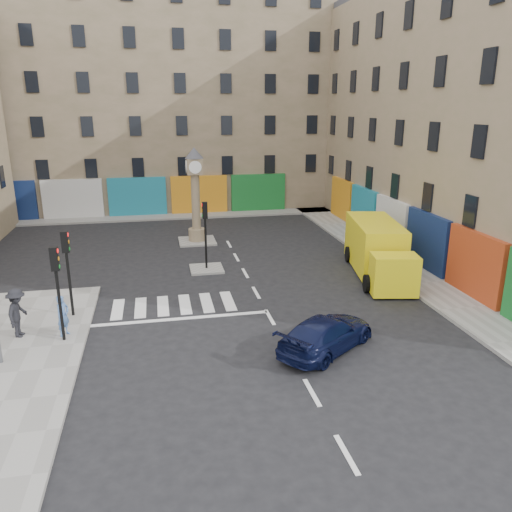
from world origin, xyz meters
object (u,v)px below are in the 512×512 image
object	(u,v)px
traffic_light_island	(205,224)
clock_pillar	(195,189)
yellow_van	(378,250)
traffic_light_left_near	(57,279)
pedestrian_blue	(63,316)
navy_sedan	(326,334)
traffic_light_left_far	(67,260)
pedestrian_dark	(18,313)

from	to	relation	value
traffic_light_island	clock_pillar	size ratio (longest dim) A/B	0.61
traffic_light_island	yellow_van	size ratio (longest dim) A/B	0.48
traffic_light_left_near	clock_pillar	xyz separation A→B (m)	(6.30, 13.80, 0.93)
traffic_light_left_near	clock_pillar	size ratio (longest dim) A/B	0.61
yellow_van	clock_pillar	bearing A→B (deg)	147.99
clock_pillar	yellow_van	bearing A→B (deg)	-43.12
traffic_light_left_near	pedestrian_blue	size ratio (longest dim) A/B	2.25
traffic_light_left_near	navy_sedan	world-z (taller)	traffic_light_left_near
navy_sedan	pedestrian_blue	xyz separation A→B (m)	(-9.72, 2.92, 0.32)
pedestrian_blue	navy_sedan	bearing A→B (deg)	-73.76
clock_pillar	yellow_van	xyz separation A→B (m)	(8.99, -8.41, -2.20)
navy_sedan	pedestrian_blue	distance (m)	10.16
traffic_light_island	clock_pillar	xyz separation A→B (m)	(0.00, 6.00, 0.96)
traffic_light_left_near	yellow_van	world-z (taller)	traffic_light_left_near
traffic_light_left_near	navy_sedan	size ratio (longest dim) A/B	0.82
traffic_light_left_far	clock_pillar	bearing A→B (deg)	61.06
traffic_light_left_near	pedestrian_dark	size ratio (longest dim) A/B	1.90
traffic_light_island	clock_pillar	bearing A→B (deg)	90.00
traffic_light_left_near	clock_pillar	world-z (taller)	clock_pillar
traffic_light_island	pedestrian_dark	bearing A→B (deg)	-138.39
clock_pillar	yellow_van	size ratio (longest dim) A/B	0.79
traffic_light_island	navy_sedan	distance (m)	11.01
navy_sedan	pedestrian_dark	world-z (taller)	pedestrian_dark
navy_sedan	yellow_van	xyz separation A→B (m)	(5.59, 7.88, 0.70)
traffic_light_left_far	yellow_van	world-z (taller)	traffic_light_left_far
yellow_van	pedestrian_dark	distance (m)	17.64
traffic_light_left_near	pedestrian_dark	distance (m)	2.38
yellow_van	pedestrian_blue	world-z (taller)	yellow_van
traffic_light_island	pedestrian_dark	xyz separation A→B (m)	(-8.01, -7.12, -1.47)
traffic_light_left_far	traffic_light_island	size ratio (longest dim) A/B	1.00
traffic_light_left_far	yellow_van	size ratio (longest dim) A/B	0.48
traffic_light_left_near	pedestrian_blue	bearing A→B (deg)	93.59
navy_sedan	pedestrian_blue	size ratio (longest dim) A/B	2.73
navy_sedan	traffic_light_left_far	bearing A→B (deg)	26.13
traffic_light_left_near	traffic_light_island	bearing A→B (deg)	51.07
yellow_van	traffic_light_left_far	bearing A→B (deg)	-157.85
traffic_light_island	pedestrian_blue	distance (m)	9.85
pedestrian_dark	clock_pillar	bearing A→B (deg)	-21.98
traffic_light_left_far	navy_sedan	bearing A→B (deg)	-26.79
navy_sedan	traffic_light_island	bearing A→B (deg)	-18.82
traffic_light_left_near	pedestrian_blue	distance (m)	1.70
traffic_light_island	yellow_van	world-z (taller)	traffic_light_island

